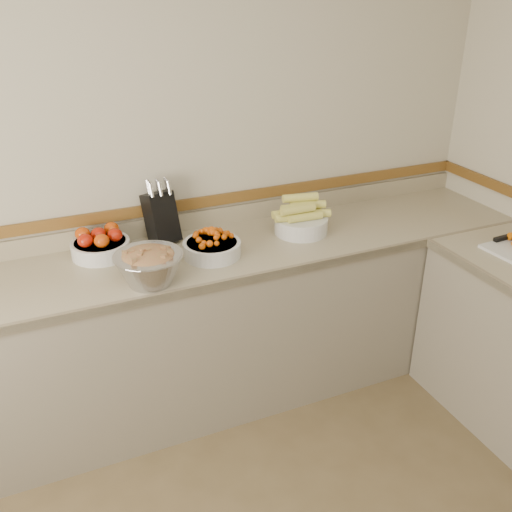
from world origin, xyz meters
name	(u,v)px	position (x,y,z in m)	size (l,w,h in m)	color
back_wall	(143,164)	(0.00, 2.00, 1.30)	(4.00, 4.00, 0.00)	#B8B098
counter_back	(171,335)	(0.00, 1.68, 0.45)	(4.00, 0.65, 1.08)	gray
knife_block	(161,216)	(0.05, 1.90, 1.04)	(0.18, 0.21, 0.35)	black
tomato_bowl	(100,244)	(-0.28, 1.86, 0.96)	(0.29, 0.29, 0.14)	silver
cherry_tomato_bowl	(212,246)	(0.23, 1.63, 0.95)	(0.29, 0.29, 0.16)	silver
corn_bowl	(301,220)	(0.77, 1.71, 0.97)	(0.32, 0.29, 0.21)	silver
rhubarb_bowl	(149,265)	(-0.12, 1.47, 0.99)	(0.32, 0.32, 0.18)	#B2B2BA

